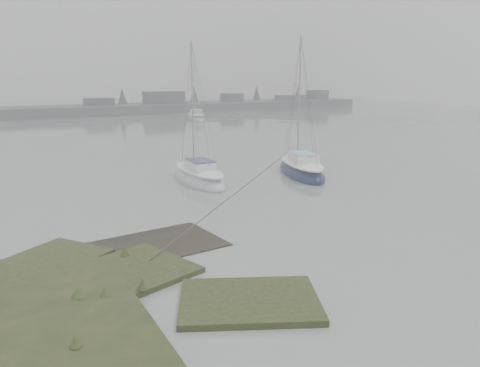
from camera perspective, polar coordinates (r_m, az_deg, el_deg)
name	(u,v)px	position (r m, az deg, el deg)	size (l,w,h in m)	color
ground	(58,148)	(40.64, -21.32, 4.09)	(160.00, 160.00, 0.00)	slate
far_shoreline	(202,106)	(78.69, -4.69, 9.44)	(60.00, 8.00, 4.15)	#4C4F51
sailboat_main	(301,170)	(27.68, 7.48, 1.63)	(3.77, 6.36, 8.53)	#0E1635
sailboat_white	(199,177)	(25.61, -5.01, 0.74)	(2.06, 5.77, 8.06)	silver
sailboat_far_b	(196,118)	(62.11, -5.37, 7.96)	(3.78, 6.79, 9.11)	#ABAEB5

